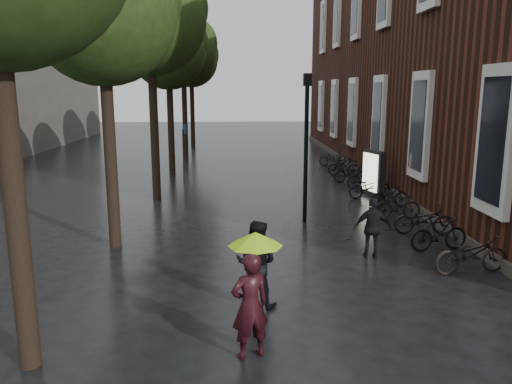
{
  "coord_description": "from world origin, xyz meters",
  "views": [
    {
      "loc": [
        -0.78,
        -6.18,
        4.21
      ],
      "look_at": [
        -0.32,
        5.52,
        1.79
      ],
      "focal_mm": 35.0,
      "sensor_mm": 36.0,
      "label": 1
    }
  ],
  "objects_px": {
    "person_burgundy": "(250,306)",
    "parked_bicycles": "(375,187)",
    "person_black": "(256,264)",
    "lamp_post": "(306,134)",
    "pedestrian_walking": "(373,228)",
    "ad_lightbox": "(373,173)"
  },
  "relations": [
    {
      "from": "person_black",
      "to": "parked_bicycles",
      "type": "relative_size",
      "value": 0.1
    },
    {
      "from": "parked_bicycles",
      "to": "lamp_post",
      "type": "distance_m",
      "value": 5.23
    },
    {
      "from": "pedestrian_walking",
      "to": "parked_bicycles",
      "type": "bearing_deg",
      "value": -97.93
    },
    {
      "from": "person_black",
      "to": "lamp_post",
      "type": "bearing_deg",
      "value": -87.17
    },
    {
      "from": "person_black",
      "to": "pedestrian_walking",
      "type": "height_order",
      "value": "person_black"
    },
    {
      "from": "person_burgundy",
      "to": "person_black",
      "type": "xyz_separation_m",
      "value": [
        0.18,
        1.94,
        0.0
      ]
    },
    {
      "from": "person_burgundy",
      "to": "ad_lightbox",
      "type": "relative_size",
      "value": 0.95
    },
    {
      "from": "person_black",
      "to": "lamp_post",
      "type": "xyz_separation_m",
      "value": [
        1.82,
        6.29,
        1.97
      ]
    },
    {
      "from": "parked_bicycles",
      "to": "lamp_post",
      "type": "relative_size",
      "value": 3.79
    },
    {
      "from": "person_black",
      "to": "pedestrian_walking",
      "type": "distance_m",
      "value": 4.08
    },
    {
      "from": "pedestrian_walking",
      "to": "lamp_post",
      "type": "relative_size",
      "value": 0.33
    },
    {
      "from": "person_burgundy",
      "to": "parked_bicycles",
      "type": "height_order",
      "value": "person_burgundy"
    },
    {
      "from": "person_black",
      "to": "parked_bicycles",
      "type": "bearing_deg",
      "value": -98.51
    },
    {
      "from": "pedestrian_walking",
      "to": "ad_lightbox",
      "type": "height_order",
      "value": "ad_lightbox"
    },
    {
      "from": "pedestrian_walking",
      "to": "lamp_post",
      "type": "xyz_separation_m",
      "value": [
        -1.23,
        3.57,
        2.06
      ]
    },
    {
      "from": "lamp_post",
      "to": "parked_bicycles",
      "type": "bearing_deg",
      "value": 46.5
    },
    {
      "from": "pedestrian_walking",
      "to": "ad_lightbox",
      "type": "relative_size",
      "value": 0.85
    },
    {
      "from": "parked_bicycles",
      "to": "ad_lightbox",
      "type": "distance_m",
      "value": 0.65
    },
    {
      "from": "ad_lightbox",
      "to": "lamp_post",
      "type": "xyz_separation_m",
      "value": [
        -3.25,
        -3.83,
        1.92
      ]
    },
    {
      "from": "person_black",
      "to": "pedestrian_walking",
      "type": "bearing_deg",
      "value": -119.26
    },
    {
      "from": "pedestrian_walking",
      "to": "ad_lightbox",
      "type": "bearing_deg",
      "value": -97.32
    },
    {
      "from": "person_black",
      "to": "pedestrian_walking",
      "type": "relative_size",
      "value": 1.11
    }
  ]
}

